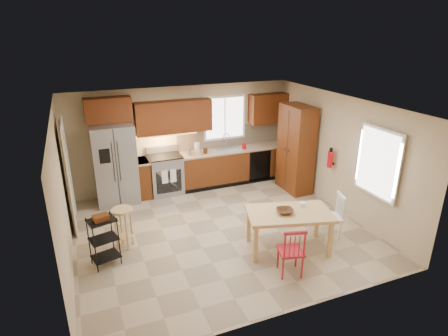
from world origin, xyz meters
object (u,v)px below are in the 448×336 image
at_px(chair_white, 330,216).
at_px(table_jar, 302,206).
at_px(refrigerator, 115,164).
at_px(soap_bottle, 244,145).
at_px(range_stove, 166,175).
at_px(utility_cart, 104,241).
at_px(chair_red, 291,250).
at_px(pantry, 296,149).
at_px(dining_table, 288,231).
at_px(bar_stool, 124,228).
at_px(table_bowl, 285,213).
at_px(fire_extinguisher, 330,159).

xyz_separation_m(chair_white, table_jar, (-0.63, 0.04, 0.32)).
height_order(refrigerator, soap_bottle, refrigerator).
height_order(range_stove, utility_cart, range_stove).
xyz_separation_m(chair_red, chair_white, (1.30, 0.70, 0.00)).
height_order(pantry, table_jar, pantry).
xyz_separation_m(soap_bottle, dining_table, (-0.58, -3.16, -0.64)).
height_order(table_jar, bar_stool, table_jar).
distance_m(dining_table, chair_red, 0.74).
height_order(table_bowl, utility_cart, utility_cart).
xyz_separation_m(table_bowl, utility_cart, (-3.02, 0.74, -0.29)).
bearing_deg(chair_white, bar_stool, 88.63).
distance_m(range_stove, utility_cart, 3.01).
bearing_deg(chair_red, fire_extinguisher, 57.09).
bearing_deg(dining_table, fire_extinguisher, 50.22).
height_order(soap_bottle, utility_cart, soap_bottle).
height_order(pantry, dining_table, pantry).
relative_size(refrigerator, bar_stool, 2.35).
bearing_deg(fire_extinguisher, table_bowl, -146.54).
distance_m(refrigerator, bar_stool, 2.09).
xyz_separation_m(refrigerator, dining_table, (2.60, -3.18, -0.55)).
distance_m(chair_white, table_jar, 0.71).
bearing_deg(bar_stool, dining_table, -21.98).
xyz_separation_m(dining_table, chair_white, (0.95, 0.05, 0.07)).
bearing_deg(pantry, chair_white, -104.81).
xyz_separation_m(chair_red, bar_stool, (-2.38, 1.81, -0.05)).
relative_size(pantry, table_jar, 17.57).
distance_m(pantry, utility_cart, 4.92).
distance_m(range_stove, dining_table, 3.55).
height_order(chair_white, table_bowl, chair_white).
xyz_separation_m(refrigerator, fire_extinguisher, (4.33, -1.98, 0.19)).
relative_size(refrigerator, chair_white, 2.10).
bearing_deg(fire_extinguisher, pantry, 100.78).
bearing_deg(fire_extinguisher, range_stove, 147.38).
distance_m(soap_bottle, chair_red, 3.96).
xyz_separation_m(range_stove, chair_red, (1.10, -3.89, -0.03)).
distance_m(dining_table, chair_white, 0.95).
relative_size(soap_bottle, fire_extinguisher, 0.53).
height_order(soap_bottle, chair_white, soap_bottle).
distance_m(soap_bottle, chair_white, 3.18).
bearing_deg(dining_table, utility_cart, -177.97).
bearing_deg(chair_red, dining_table, 77.09).
xyz_separation_m(soap_bottle, utility_cart, (-3.69, -2.42, -0.55)).
distance_m(table_jar, bar_stool, 3.26).
distance_m(refrigerator, dining_table, 4.14).
bearing_deg(table_bowl, soap_bottle, 77.92).
xyz_separation_m(chair_red, table_jar, (0.67, 0.74, 0.32)).
relative_size(refrigerator, utility_cart, 2.06).
xyz_separation_m(dining_table, table_jar, (0.32, 0.09, 0.40)).
xyz_separation_m(table_bowl, table_jar, (0.42, 0.09, 0.03)).
xyz_separation_m(pantry, bar_stool, (-4.27, -1.10, -0.66)).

